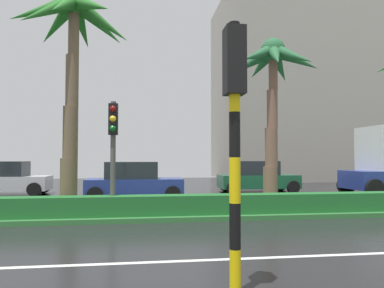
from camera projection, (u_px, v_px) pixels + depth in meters
The scene contains 8 objects.
palm_tree_centre at pixel (73, 36), 12.47m from camera, with size 4.13×4.14×7.51m.
palm_tree_centre_right at pixel (273, 74), 13.85m from camera, with size 3.60×3.65×6.27m.
traffic_signal_median_right at pixel (113, 137), 11.36m from camera, with size 0.28×0.43×3.50m.
traffic_signal_foreground at pixel (234, 106), 5.22m from camera, with size 0.28×0.43×3.83m.
car_in_traffic_leading at pixel (4, 179), 18.79m from camera, with size 4.30×2.02×1.72m.
car_in_traffic_second at pixel (134, 182), 16.72m from camera, with size 4.30×2.02×1.72m.
car_in_traffic_third at pixel (257, 177), 20.33m from camera, with size 4.30×2.02×1.72m.
building_far_right at pixel (335, 90), 34.95m from camera, with size 21.64×11.65×16.66m.
Camera 1 is at (5.18, -4.84, 1.91)m, focal length 34.55 mm.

